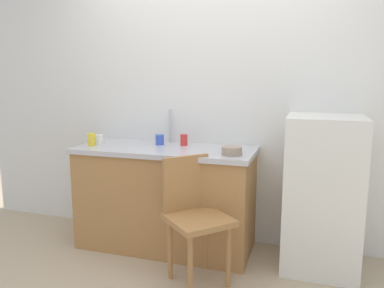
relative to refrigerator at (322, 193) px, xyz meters
name	(u,v)px	position (x,y,z in m)	size (l,w,h in m)	color
back_wall	(215,94)	(-0.92, 0.33, 0.72)	(4.80, 0.10, 2.61)	silver
cabinet_base	(166,200)	(-1.26, -0.02, -0.17)	(1.46, 0.60, 0.83)	#A87542
countertop	(165,150)	(-1.26, -0.02, 0.27)	(1.50, 0.64, 0.04)	#B7B7BC
faucet	(170,126)	(-1.31, 0.23, 0.43)	(0.02, 0.02, 0.30)	#B7B7BC
refrigerator	(322,193)	(0.00, 0.00, 0.00)	(0.55, 0.56, 1.17)	silver
chair	(194,213)	(-0.86, -0.48, -0.08)	(0.57, 0.57, 0.89)	#A87542
terracotta_bowl	(232,151)	(-0.66, -0.16, 0.32)	(0.15, 0.15, 0.06)	gray
cup_blue	(160,140)	(-1.35, 0.09, 0.33)	(0.07, 0.07, 0.09)	blue
cup_red	(184,140)	(-1.14, 0.12, 0.33)	(0.06, 0.06, 0.10)	red
cup_white	(98,139)	(-1.90, -0.01, 0.32)	(0.08, 0.08, 0.08)	white
cup_yellow	(92,139)	(-1.89, -0.13, 0.34)	(0.07, 0.07, 0.11)	yellow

